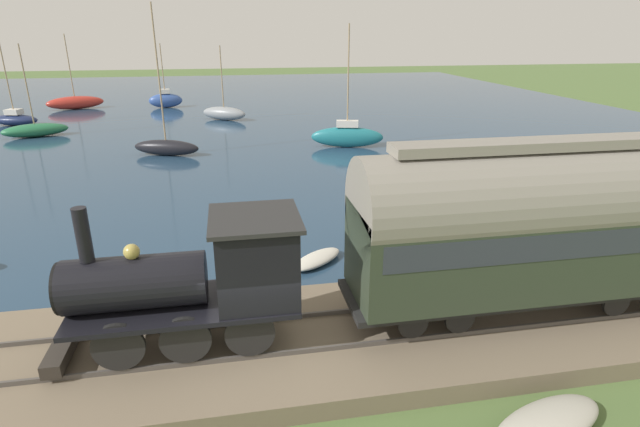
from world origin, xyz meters
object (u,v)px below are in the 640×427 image
sailboat_gray (224,113)px  steam_locomotive (201,275)px  passenger_coach (535,222)px  beached_dinghy (548,423)px  sailboat_red (75,102)px  rowboat_far_out (263,217)px  rowboat_near_shore (317,259)px  sailboat_black (166,146)px  sailboat_teal (347,136)px  sailboat_blue (166,100)px  sailboat_green (35,130)px  sailboat_navy (15,119)px

sailboat_gray → steam_locomotive: bearing=-149.0°
passenger_coach → beached_dinghy: (-3.61, 1.51, -2.92)m
sailboat_gray → beached_dinghy: bearing=-138.9°
sailboat_red → sailboat_gray: bearing=-142.3°
sailboat_gray → sailboat_red: bearing=89.6°
sailboat_gray → rowboat_far_out: size_ratio=3.11×
steam_locomotive → rowboat_near_shore: steam_locomotive is taller
sailboat_black → sailboat_teal: sailboat_black is taller
steam_locomotive → rowboat_far_out: 9.77m
sailboat_red → sailboat_black: bearing=-173.4°
sailboat_blue → beached_dinghy: size_ratio=2.14×
sailboat_teal → steam_locomotive: bearing=172.5°
passenger_coach → sailboat_teal: sailboat_teal is taller
rowboat_near_shore → beached_dinghy: (-8.56, -3.29, 0.05)m
rowboat_near_shore → sailboat_green: bearing=-5.9°
sailboat_black → beached_dinghy: size_ratio=3.09×
sailboat_green → sailboat_blue: sailboat_green is taller
sailboat_teal → beached_dinghy: size_ratio=2.70×
sailboat_red → rowboat_near_shore: size_ratio=3.16×
sailboat_gray → sailboat_blue: sailboat_gray is taller
rowboat_far_out → sailboat_black: bearing=-3.0°
sailboat_green → sailboat_blue: 16.13m
sailboat_navy → rowboat_near_shore: sailboat_navy is taller
sailboat_gray → sailboat_red: sailboat_red is taller
sailboat_gray → sailboat_teal: (-12.79, -8.41, 0.17)m
sailboat_teal → rowboat_near_shore: 18.60m
sailboat_green → sailboat_blue: (13.86, -8.24, 0.27)m
passenger_coach → sailboat_teal: (22.77, -0.49, -2.34)m
sailboat_black → sailboat_blue: bearing=25.3°
sailboat_blue → sailboat_teal: 26.01m
passenger_coach → rowboat_near_shore: 7.51m
sailboat_green → beached_dinghy: bearing=-169.0°
sailboat_green → sailboat_navy: bearing=11.3°
sailboat_black → sailboat_navy: size_ratio=1.09×
sailboat_red → rowboat_near_shore: 44.03m
steam_locomotive → rowboat_near_shore: size_ratio=2.51×
steam_locomotive → sailboat_blue: sailboat_blue is taller
sailboat_navy → rowboat_far_out: (-26.70, -19.12, -0.35)m
sailboat_blue → sailboat_black: bearing=-178.3°
sailboat_blue → passenger_coach: bearing=-166.8°
sailboat_navy → sailboat_green: bearing=-133.0°
sailboat_teal → sailboat_red: 32.36m
sailboat_gray → rowboat_near_shore: sailboat_gray is taller
sailboat_black → sailboat_red: size_ratio=1.27×
steam_locomotive → sailboat_black: size_ratio=0.63×
passenger_coach → sailboat_red: size_ratio=1.34×
steam_locomotive → sailboat_green: bearing=24.2°
steam_locomotive → sailboat_green: (30.56, 13.75, -1.87)m
steam_locomotive → passenger_coach: 8.44m
sailboat_blue → sailboat_navy: size_ratio=0.75×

